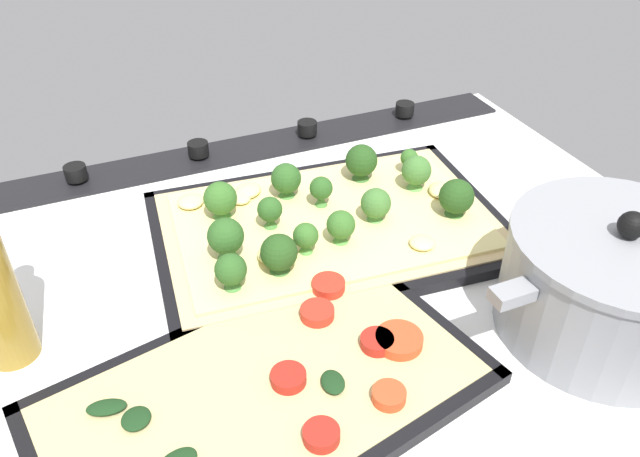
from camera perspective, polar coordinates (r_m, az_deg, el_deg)
name	(u,v)px	position (r cm, az deg, el deg)	size (l,w,h in cm)	color
ground_plane	(336,277)	(68.35, 1.46, -4.39)	(79.39, 63.05, 3.00)	white
stove_control_panel	(255,145)	(88.99, -5.95, 7.55)	(76.22, 7.00, 2.60)	black
baking_tray_front	(330,230)	(71.89, 0.87, -0.13)	(41.18, 29.38, 1.30)	black
broccoli_pizza	(327,217)	(70.72, 0.60, 1.01)	(38.59, 26.79, 6.06)	#D3B77F
baking_tray_back	(265,397)	(54.80, -5.04, -15.01)	(40.43, 28.54, 1.30)	black
veggie_pizza_back	(273,388)	(54.46, -4.29, -14.24)	(37.58, 25.69, 1.90)	tan
cooking_pot	(611,283)	(62.83, 24.94, -4.53)	(26.52, 19.70, 13.14)	gray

